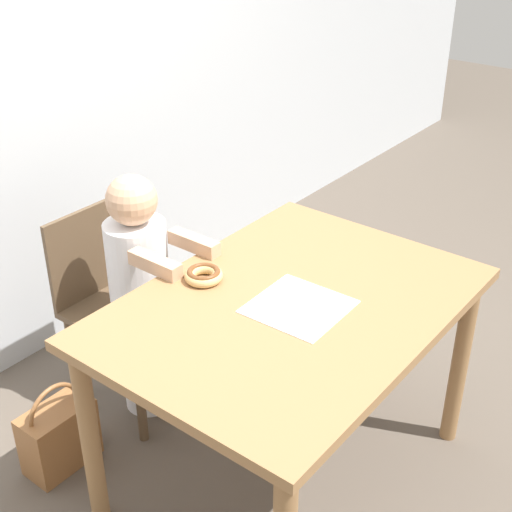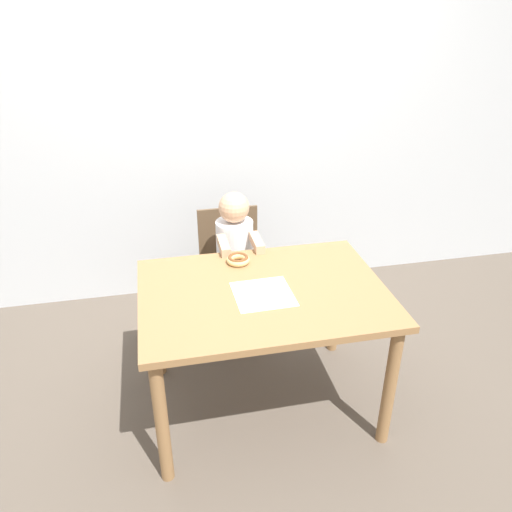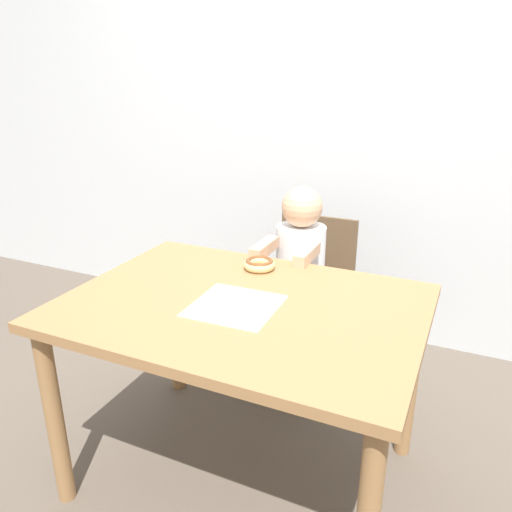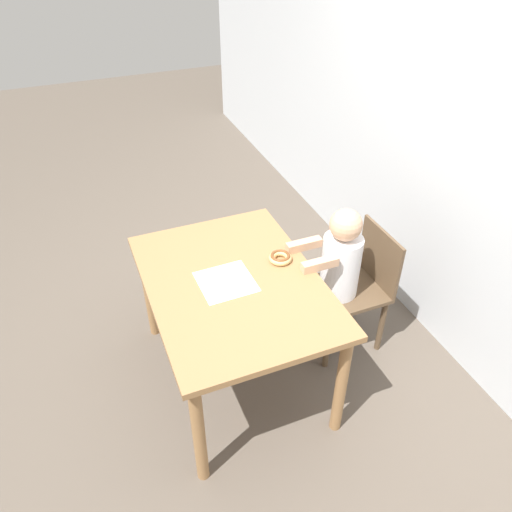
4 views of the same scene
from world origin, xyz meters
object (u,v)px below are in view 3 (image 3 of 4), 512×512
object	(u,v)px
donut	(259,264)
handbag	(221,338)
child_figure	(299,288)
chair	(307,296)

from	to	relation	value
donut	handbag	bearing A→B (deg)	136.10
child_figure	handbag	world-z (taller)	child_figure
handbag	donut	bearing A→B (deg)	-43.90
child_figure	chair	bearing A→B (deg)	90.00
chair	child_figure	distance (m)	0.15
child_figure	handbag	distance (m)	0.57
chair	donut	bearing A→B (deg)	-95.08
donut	child_figure	bearing A→B (deg)	83.24
chair	handbag	distance (m)	0.52
child_figure	handbag	size ratio (longest dim) A/B	2.81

